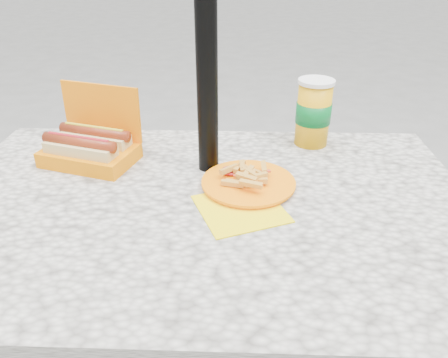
{
  "coord_description": "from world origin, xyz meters",
  "views": [
    {
      "loc": [
        0.07,
        -0.82,
        1.26
      ],
      "look_at": [
        0.04,
        0.01,
        0.8
      ],
      "focal_mm": 35.0,
      "sensor_mm": 36.0,
      "label": 1
    }
  ],
  "objects_px": {
    "hotdog_box": "(90,147)",
    "fries_plate": "(247,184)",
    "umbrella_pole": "(206,23)",
    "soda_cup": "(313,112)"
  },
  "relations": [
    {
      "from": "fries_plate",
      "to": "soda_cup",
      "type": "distance_m",
      "value": 0.33
    },
    {
      "from": "fries_plate",
      "to": "hotdog_box",
      "type": "bearing_deg",
      "value": 162.73
    },
    {
      "from": "umbrella_pole",
      "to": "fries_plate",
      "type": "distance_m",
      "value": 0.36
    },
    {
      "from": "umbrella_pole",
      "to": "fries_plate",
      "type": "xyz_separation_m",
      "value": [
        0.1,
        -0.1,
        -0.34
      ]
    },
    {
      "from": "soda_cup",
      "to": "fries_plate",
      "type": "bearing_deg",
      "value": -125.09
    },
    {
      "from": "hotdog_box",
      "to": "soda_cup",
      "type": "distance_m",
      "value": 0.6
    },
    {
      "from": "hotdog_box",
      "to": "soda_cup",
      "type": "relative_size",
      "value": 1.42
    },
    {
      "from": "umbrella_pole",
      "to": "soda_cup",
      "type": "relative_size",
      "value": 12.01
    },
    {
      "from": "hotdog_box",
      "to": "fries_plate",
      "type": "height_order",
      "value": "hotdog_box"
    },
    {
      "from": "umbrella_pole",
      "to": "hotdog_box",
      "type": "relative_size",
      "value": 8.47
    }
  ]
}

